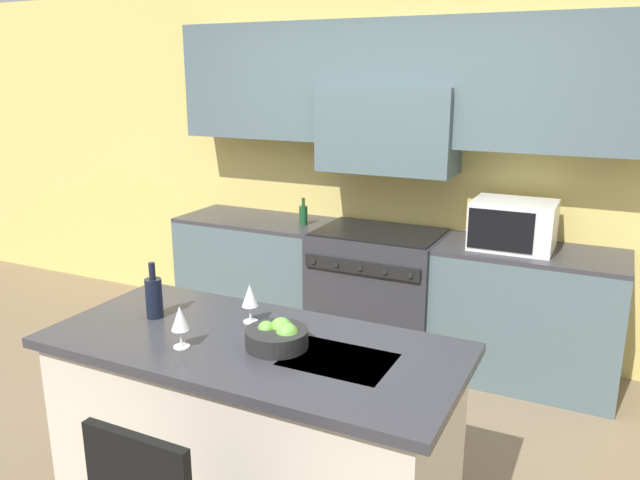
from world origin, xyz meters
name	(u,v)px	position (x,y,z in m)	size (l,w,h in m)	color
ground_plane	(267,468)	(0.00, 0.00, 0.00)	(10.00, 10.00, 0.00)	#7A664C
back_cabinetry	(395,137)	(0.00, 1.90, 1.59)	(10.00, 0.46, 2.70)	#DBC166
back_counter	(379,292)	(0.00, 1.64, 0.46)	(3.32, 0.62, 0.92)	#4C6066
range_stove	(378,292)	(0.00, 1.62, 0.47)	(0.92, 0.70, 0.94)	#2D2D33
microwave	(513,225)	(0.93, 1.64, 1.08)	(0.52, 0.40, 0.32)	silver
kitchen_island	(255,430)	(0.14, -0.33, 0.45)	(1.87, 0.86, 0.90)	beige
wine_bottle	(154,297)	(-0.42, -0.30, 1.01)	(0.08, 0.08, 0.28)	black
wine_glass_near	(180,320)	(-0.09, -0.52, 1.03)	(0.08, 0.08, 0.19)	white
wine_glass_far	(250,297)	(0.03, -0.16, 1.03)	(0.08, 0.08, 0.19)	white
fruit_bowl	(278,336)	(0.28, -0.33, 0.95)	(0.27, 0.27, 0.12)	black
oil_bottle_on_counter	(303,215)	(-0.61, 1.61, 1.00)	(0.06, 0.06, 0.21)	#194723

